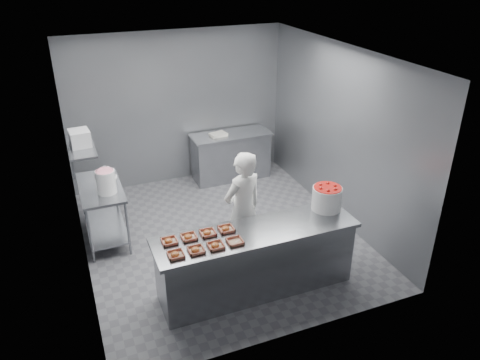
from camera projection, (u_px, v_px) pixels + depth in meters
name	position (u px, v px, depth m)	size (l,w,h in m)	color
floor	(221.00, 236.00, 7.30)	(4.50, 4.50, 0.00)	#4C4C51
ceiling	(217.00, 54.00, 6.05)	(4.50, 4.50, 0.00)	white
wall_back	(178.00, 108.00, 8.55)	(4.00, 0.04, 2.80)	slate
wall_left	(73.00, 176.00, 6.01)	(0.04, 4.50, 2.80)	slate
wall_right	(339.00, 135.00, 7.35)	(0.04, 4.50, 2.80)	slate
service_counter	(256.00, 260.00, 5.98)	(2.60, 0.70, 0.90)	slate
prep_table	(103.00, 205.00, 6.98)	(0.60, 1.20, 0.90)	slate
back_counter	(231.00, 156.00, 8.98)	(1.50, 0.60, 0.90)	slate
wall_shelf	(81.00, 147.00, 6.50)	(0.35, 0.90, 0.03)	slate
tray_0	(176.00, 255.00, 5.29)	(0.19, 0.18, 0.06)	tan
tray_1	(196.00, 250.00, 5.37)	(0.19, 0.18, 0.06)	tan
tray_2	(216.00, 246.00, 5.45)	(0.19, 0.18, 0.06)	tan
tray_3	(235.00, 241.00, 5.54)	(0.19, 0.18, 0.04)	tan
tray_4	(169.00, 241.00, 5.54)	(0.19, 0.18, 0.06)	tan
tray_5	(189.00, 237.00, 5.62)	(0.19, 0.18, 0.06)	tan
tray_6	(208.00, 233.00, 5.70)	(0.19, 0.18, 0.06)	tan
tray_7	(226.00, 229.00, 5.78)	(0.19, 0.18, 0.06)	tan
worker	(243.00, 210.00, 6.32)	(0.62, 0.41, 1.70)	white
strawberry_tub	(327.00, 197.00, 6.19)	(0.39, 0.39, 0.32)	white
glaze_bucket	(106.00, 181.00, 6.60)	(0.29, 0.27, 0.42)	white
bucket_lid	(107.00, 177.00, 7.09)	(0.29, 0.29, 0.02)	white
rag	(107.00, 175.00, 7.16)	(0.14, 0.12, 0.02)	#CCB28C
appliance	(80.00, 138.00, 6.46)	(0.26, 0.30, 0.23)	gray
paper_stack	(218.00, 134.00, 8.69)	(0.30, 0.22, 0.05)	silver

